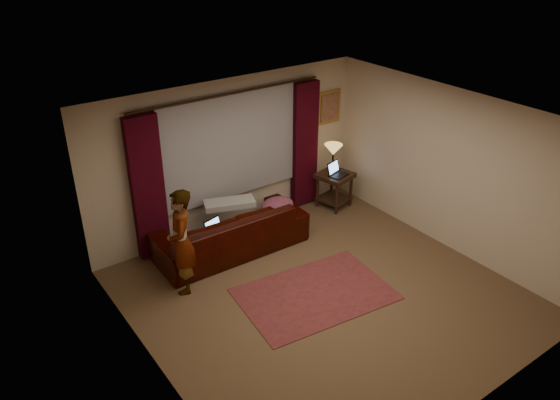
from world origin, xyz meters
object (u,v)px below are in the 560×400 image
at_px(laptop_sofa, 218,228).
at_px(laptop_table, 339,169).
at_px(person, 181,242).
at_px(end_table, 334,190).
at_px(tiffany_lamp, 333,158).
at_px(sofa, 230,223).

distance_m(laptop_sofa, laptop_table, 2.69).
xyz_separation_m(laptop_sofa, person, (-0.75, -0.30, 0.18)).
height_order(end_table, tiffany_lamp, tiffany_lamp).
relative_size(tiffany_lamp, laptop_table, 1.45).
bearing_deg(sofa, end_table, -174.24).
xyz_separation_m(tiffany_lamp, person, (-3.45, -0.79, -0.13)).
bearing_deg(laptop_table, sofa, 165.20).
bearing_deg(person, end_table, 125.33).
xyz_separation_m(sofa, tiffany_lamp, (2.37, 0.30, 0.43)).
xyz_separation_m(laptop_sofa, laptop_table, (2.67, 0.29, 0.17)).
relative_size(end_table, tiffany_lamp, 1.25).
bearing_deg(person, tiffany_lamp, 126.97).
relative_size(tiffany_lamp, person, 0.33).
relative_size(laptop_table, person, 0.23).
distance_m(sofa, person, 1.22).
relative_size(sofa, end_table, 3.72).
bearing_deg(sofa, person, 25.57).
xyz_separation_m(sofa, person, (-1.08, -0.49, 0.29)).
xyz_separation_m(sofa, laptop_sofa, (-0.33, -0.19, 0.11)).
bearing_deg(laptop_table, person, 172.58).
bearing_deg(laptop_table, end_table, 74.33).
bearing_deg(laptop_sofa, laptop_table, -9.47).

